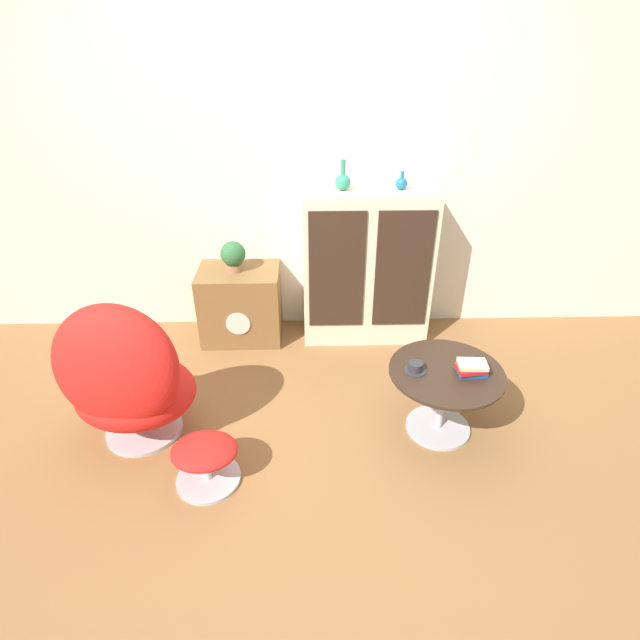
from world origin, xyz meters
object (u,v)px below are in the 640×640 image
Objects in this scene: coffee_table at (444,389)px; vase_inner_left at (401,183)px; book_stack at (472,368)px; egg_chair at (126,380)px; vase_leftmost at (343,181)px; ottoman at (205,457)px; potted_plant at (233,255)px; teacup at (415,368)px; sideboard at (367,267)px; tv_console at (241,304)px.

coffee_table is 1.41m from vase_inner_left.
vase_inner_left reaches higher than book_stack.
egg_chair is 5.45× the size of book_stack.
vase_leftmost is 0.40m from vase_inner_left.
coffee_table is 0.21m from book_stack.
egg_chair is at bearing 144.59° from ottoman.
vase_inner_left is at bearing 103.21° from book_stack.
ottoman is 0.54× the size of coffee_table.
ottoman is at bearing -128.99° from vase_inner_left.
book_stack is (1.90, 0.01, 0.04)m from egg_chair.
potted_plant is 1.29× the size of book_stack.
book_stack is at bearing -59.64° from vase_leftmost.
teacup is 0.31m from book_stack.
tv_console is (-0.94, -0.02, -0.29)m from sideboard.
coffee_table is at bearing -72.54° from sideboard.
vase_leftmost reaches higher than ottoman.
vase_leftmost reaches higher than tv_console.
book_stack is at bearing -67.28° from sideboard.
vase_leftmost is (0.78, 1.46, 1.02)m from ottoman.
book_stack reaches higher than teacup.
vase_inner_left reaches higher than tv_console.
sideboard is 1.22m from book_stack.
sideboard is 0.66m from vase_leftmost.
sideboard reaches higher than ottoman.
book_stack reaches higher than ottoman.
sideboard reaches higher than potted_plant.
vase_leftmost is (-0.19, 0.00, 0.63)m from sideboard.
egg_chair reaches higher than tv_console.
sideboard is at bearing 38.34° from egg_chair.
teacup is at bearing 17.89° from ottoman.
book_stack is at bearing -37.63° from potted_plant.
sideboard reaches higher than egg_chair.
ottoman is 1.95m from vase_leftmost.
tv_console is 1.67m from coffee_table.
coffee_table is 3.22× the size of vase_leftmost.
vase_inner_left is (1.14, 0.02, 0.90)m from tv_console.
coffee_table is (1.32, 0.36, 0.13)m from ottoman.
ottoman is 2.74× the size of teacup.
potted_plant is at bearing -179.02° from sideboard.
coffee_table is 5.10× the size of teacup.
coffee_table is 3.76× the size of book_stack.
sideboard is 0.97m from potted_plant.
sideboard is 0.98m from tv_console.
egg_chair is 1.85m from vase_leftmost.
potted_plant is at bearing -178.49° from vase_leftmost.
teacup is at bearing 178.17° from coffee_table.
egg_chair is at bearing -137.53° from vase_leftmost.
tv_console is at bearing 141.92° from book_stack.
sideboard is 1.83m from egg_chair.
egg_chair is 1.59m from teacup.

